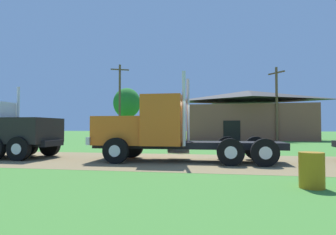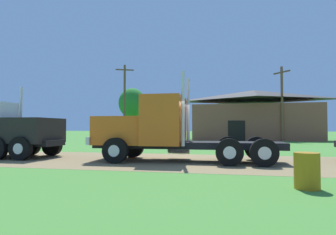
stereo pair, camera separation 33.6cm
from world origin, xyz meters
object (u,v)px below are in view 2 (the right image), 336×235
Objects in this scene: shed_building at (254,116)px; visitor_far_side at (181,136)px; steel_barrel at (307,171)px; truck_foreground_white at (160,131)px; utility_pole_far at (282,101)px; utility_pole_near at (125,100)px.

visitor_far_side is at bearing -106.48° from shed_building.
visitor_far_side is at bearing 115.98° from steel_barrel.
steel_barrel is 28.82m from shed_building.
utility_pole_far reaches higher than truck_foreground_white.
steel_barrel is 25.29m from utility_pole_far.
truck_foreground_white is 0.55× the size of shed_building.
shed_building is (5.92, 23.79, 1.55)m from truck_foreground_white.
truck_foreground_white is 9.48× the size of steel_barrel.
steel_barrel is (4.75, -4.91, -0.88)m from truck_foreground_white.
truck_foreground_white is at bearing -103.98° from shed_building.
visitor_far_side is at bearing -118.13° from utility_pole_far.
shed_building reaches higher than truck_foreground_white.
shed_building is at bearing 9.98° from utility_pole_near.
steel_barrel is 0.11× the size of utility_pole_far.
shed_building is at bearing 122.35° from utility_pole_far.
utility_pole_far is (3.68, 24.73, 3.75)m from steel_barrel.
shed_building is 4.87m from utility_pole_far.
visitor_far_side is 0.20× the size of utility_pole_near.
utility_pole_near reaches higher than steel_barrel.
truck_foreground_white is 4.58× the size of visitor_far_side.
truck_foreground_white reaches higher than visitor_far_side.
truck_foreground_white is at bearing 134.07° from steel_barrel.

